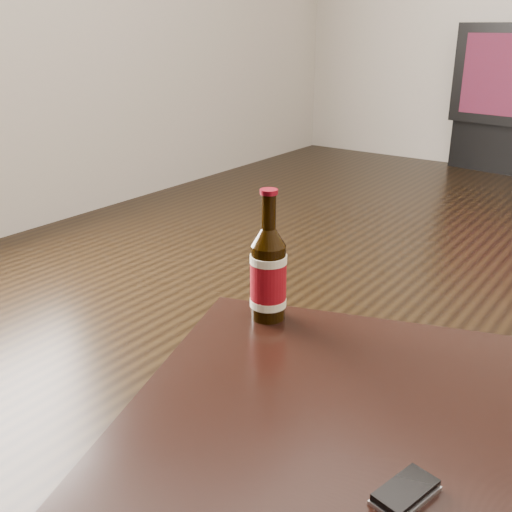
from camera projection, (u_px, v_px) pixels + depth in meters
The scene contains 2 objects.
beer_bottle at pixel (268, 274), 1.18m from camera, with size 0.08×0.08×0.27m.
phone at pixel (406, 493), 0.75m from camera, with size 0.07×0.10×0.02m.
Camera 1 is at (0.22, -1.63, 1.01)m, focal length 42.00 mm.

